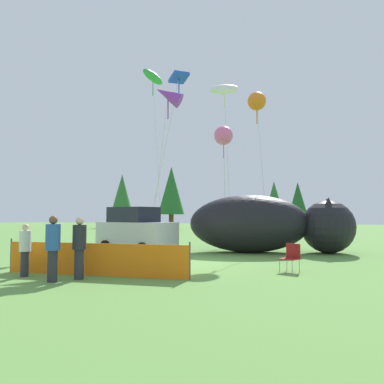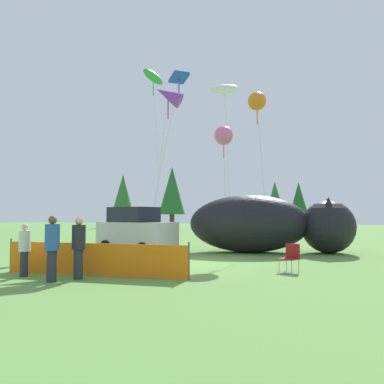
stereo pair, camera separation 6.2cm
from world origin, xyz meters
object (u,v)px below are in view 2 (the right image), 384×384
at_px(kite_pink_octopus, 224,136).
at_px(kite_blue_box, 178,81).
at_px(kite_white_ghost, 225,90).
at_px(folding_chair, 291,256).
at_px(spectator_in_grey_shirt, 79,245).
at_px(kite_orange_flower, 257,101).
at_px(kite_green_fish, 153,78).
at_px(parked_car, 136,230).
at_px(spectator_in_yellow_shirt, 52,246).
at_px(spectator_in_white_shirt, 25,248).
at_px(inflatable_cat, 267,226).
at_px(kite_purple_delta, 168,96).

xyz_separation_m(kite_pink_octopus, kite_blue_box, (-2.06, -2.08, 2.68)).
bearing_deg(kite_white_ghost, folding_chair, -66.60).
bearing_deg(spectator_in_grey_shirt, kite_orange_flower, 69.59).
height_order(spectator_in_grey_shirt, kite_orange_flower, kite_orange_flower).
relative_size(folding_chair, kite_green_fish, 0.08).
relative_size(parked_car, kite_pink_octopus, 0.63).
xyz_separation_m(parked_car, spectator_in_grey_shirt, (1.69, -7.55, -0.10)).
bearing_deg(parked_car, kite_pink_octopus, 61.92).
bearing_deg(kite_green_fish, kite_orange_flower, -18.32).
height_order(kite_pink_octopus, kite_orange_flower, kite_orange_flower).
bearing_deg(spectator_in_yellow_shirt, kite_pink_octopus, 77.47).
height_order(parked_car, spectator_in_white_shirt, parked_car).
bearing_deg(kite_blue_box, folding_chair, -43.93).
bearing_deg(inflatable_cat, parked_car, -173.87).
relative_size(parked_car, inflatable_cat, 0.53).
bearing_deg(kite_blue_box, inflatable_cat, 4.39).
distance_m(folding_chair, spectator_in_white_shirt, 8.60).
xyz_separation_m(inflatable_cat, kite_green_fish, (-7.89, 3.95, 9.87)).
height_order(inflatable_cat, kite_green_fish, kite_green_fish).
bearing_deg(kite_pink_octopus, kite_purple_delta, -135.20).
bearing_deg(spectator_in_grey_shirt, kite_blue_box, 89.61).
bearing_deg(kite_blue_box, kite_white_ghost, 66.89).
height_order(inflatable_cat, kite_white_ghost, kite_white_ghost).
bearing_deg(kite_blue_box, kite_green_fish, 127.17).
bearing_deg(kite_green_fish, kite_purple_delta, -59.03).
relative_size(spectator_in_white_shirt, kite_green_fish, 0.14).
relative_size(inflatable_cat, kite_pink_octopus, 1.19).
bearing_deg(spectator_in_white_shirt, inflatable_cat, 55.15).
distance_m(kite_purple_delta, kite_white_ghost, 5.18).
height_order(inflatable_cat, kite_orange_flower, kite_orange_flower).
bearing_deg(folding_chair, kite_purple_delta, -101.89).
bearing_deg(folding_chair, kite_green_fish, -109.49).
bearing_deg(kite_white_ghost, spectator_in_yellow_shirt, -99.42).
relative_size(kite_white_ghost, kite_pink_octopus, 1.50).
bearing_deg(folding_chair, spectator_in_yellow_shirt, -31.17).
height_order(spectator_in_grey_shirt, kite_green_fish, kite_green_fish).
bearing_deg(spectator_in_white_shirt, kite_white_ghost, 74.36).
relative_size(spectator_in_yellow_shirt, kite_orange_flower, 0.22).
bearing_deg(folding_chair, kite_orange_flower, -137.69).
xyz_separation_m(spectator_in_grey_shirt, kite_pink_octopus, (2.12, 11.11, 5.43)).
height_order(spectator_in_white_shirt, kite_purple_delta, kite_purple_delta).
distance_m(spectator_in_grey_shirt, kite_orange_flower, 13.71).
xyz_separation_m(folding_chair, kite_green_fish, (-9.22, 10.05, 10.68)).
height_order(folding_chair, spectator_in_grey_shirt, spectator_in_grey_shirt).
height_order(spectator_in_yellow_shirt, kite_orange_flower, kite_orange_flower).
distance_m(parked_car, kite_green_fish, 11.74).
height_order(folding_chair, kite_blue_box, kite_blue_box).
bearing_deg(kite_orange_flower, kite_white_ghost, 136.74).
relative_size(spectator_in_grey_shirt, kite_pink_octopus, 0.26).
relative_size(spectator_in_grey_shirt, kite_blue_box, 0.19).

